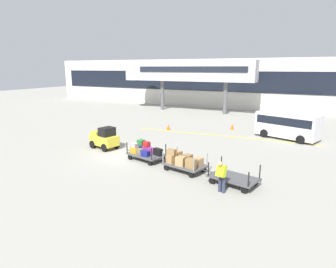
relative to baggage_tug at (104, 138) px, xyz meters
name	(u,v)px	position (x,y,z in m)	size (l,w,h in m)	color
ground_plane	(125,156)	(2.32, -0.76, -0.75)	(120.00, 120.00, 0.00)	#9E9B91
apron_lead_line	(221,136)	(6.26, 7.65, -0.75)	(15.60, 0.20, 0.01)	yellow
terminal_building	(232,84)	(2.32, 25.22, 2.72)	(62.65, 2.51, 6.92)	silver
jet_bridge	(181,71)	(-2.98, 19.23, 4.47)	(18.25, 3.00, 6.58)	#B7B7BC
baggage_tug	(104,138)	(0.00, 0.00, 0.00)	(2.29, 1.61, 1.58)	gold
baggage_cart_lead	(145,151)	(3.95, -0.83, -0.20)	(3.09, 1.86, 1.12)	#4C4C4F
baggage_cart_middle	(184,161)	(6.95, -1.58, -0.19)	(3.09, 1.86, 1.21)	#4C4C4F
baggage_cart_tail	(233,178)	(9.92, -2.20, -0.41)	(3.09, 1.86, 1.10)	#4C4C4F
baggage_handler	(221,175)	(9.66, -3.39, 0.11)	(0.50, 0.51, 1.56)	#2D334C
shuttle_van	(288,124)	(11.33, 9.16, 0.48)	(5.16, 3.35, 2.10)	silver
safety_cone_near	(168,127)	(1.19, 7.69, -0.48)	(0.36, 0.36, 0.55)	#EA590F
safety_cone_far	(232,127)	(6.45, 10.60, -0.48)	(0.36, 0.36, 0.55)	#EA590F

